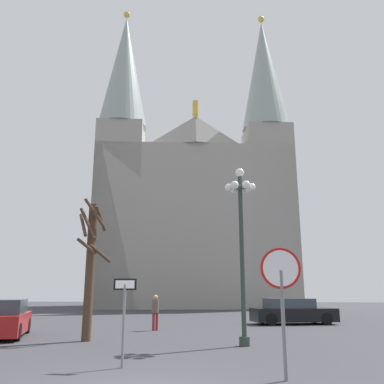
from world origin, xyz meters
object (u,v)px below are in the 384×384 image
at_px(street_lamp, 241,228).
at_px(parked_car_far_red, 2,319).
at_px(one_way_arrow_sign, 124,310).
at_px(parked_car_near_black, 292,312).
at_px(cathedral, 193,208).
at_px(stop_sign, 281,284).
at_px(pedestrian_walking, 155,309).
at_px(bare_tree, 90,264).

relative_size(street_lamp, parked_car_far_red, 1.33).
bearing_deg(one_way_arrow_sign, parked_car_near_black, 66.09).
relative_size(cathedral, one_way_arrow_sign, 16.69).
distance_m(stop_sign, one_way_arrow_sign, 3.92).
bearing_deg(cathedral, parked_car_near_black, -71.67).
height_order(stop_sign, pedestrian_walking, stop_sign).
distance_m(one_way_arrow_sign, street_lamp, 5.83).
relative_size(one_way_arrow_sign, parked_car_near_black, 0.43).
relative_size(cathedral, street_lamp, 5.65).
relative_size(street_lamp, bare_tree, 1.17).
relative_size(parked_car_near_black, parked_car_far_red, 1.03).
relative_size(one_way_arrow_sign, street_lamp, 0.34).
xyz_separation_m(bare_tree, parked_car_near_black, (8.68, 8.55, -2.12)).
bearing_deg(stop_sign, street_lamp, 97.08).
bearing_deg(street_lamp, cathedral, 98.05).
relative_size(parked_car_near_black, pedestrian_walking, 3.00).
xyz_separation_m(one_way_arrow_sign, parked_car_near_black, (6.01, 13.57, -0.69)).
height_order(street_lamp, bare_tree, street_lamp).
bearing_deg(parked_car_near_black, stop_sign, -98.91).
relative_size(parked_car_far_red, pedestrian_walking, 2.90).
bearing_deg(stop_sign, parked_car_far_red, 145.60).
relative_size(cathedral, stop_sign, 12.86).
height_order(bare_tree, parked_car_far_red, bare_tree).
relative_size(street_lamp, parked_car_near_black, 1.28).
bearing_deg(pedestrian_walking, bare_tree, -112.54).
distance_m(cathedral, parked_car_near_black, 25.92).
height_order(cathedral, parked_car_far_red, cathedral).
bearing_deg(pedestrian_walking, parked_car_near_black, 31.76).
bearing_deg(one_way_arrow_sign, cathedral, 92.29).
bearing_deg(parked_car_far_red, parked_car_near_black, 31.71).
xyz_separation_m(stop_sign, pedestrian_walking, (-4.60, 10.39, -0.97)).
height_order(street_lamp, parked_car_near_black, street_lamp).
height_order(street_lamp, pedestrian_walking, street_lamp).
bearing_deg(bare_tree, parked_car_far_red, 167.33).
distance_m(cathedral, pedestrian_walking, 28.65).
bearing_deg(street_lamp, one_way_arrow_sign, -125.94).
bearing_deg(street_lamp, pedestrian_walking, 127.84).
bearing_deg(pedestrian_walking, cathedral, 91.19).
bearing_deg(bare_tree, street_lamp, -7.97).
bearing_deg(street_lamp, parked_car_near_black, 72.45).
relative_size(bare_tree, parked_car_far_red, 1.13).
height_order(cathedral, bare_tree, cathedral).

